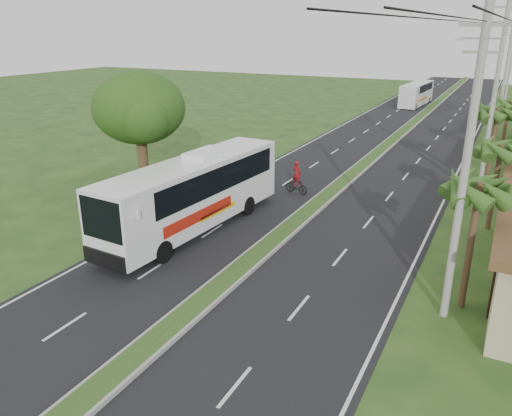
% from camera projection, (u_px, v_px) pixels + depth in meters
% --- Properties ---
extents(ground, '(180.00, 180.00, 0.00)m').
position_uv_depth(ground, '(221.00, 288.00, 20.59)').
color(ground, '#1E4318').
rests_on(ground, ground).
extents(road_asphalt, '(14.00, 160.00, 0.02)m').
position_uv_depth(road_asphalt, '(358.00, 171.00, 37.32)').
color(road_asphalt, black).
rests_on(road_asphalt, ground).
extents(median_strip, '(1.20, 160.00, 0.18)m').
position_uv_depth(median_strip, '(358.00, 169.00, 37.28)').
color(median_strip, gray).
rests_on(median_strip, ground).
extents(lane_edge_left, '(0.12, 160.00, 0.01)m').
position_uv_depth(lane_edge_left, '(277.00, 160.00, 40.19)').
color(lane_edge_left, silver).
rests_on(lane_edge_left, ground).
extents(lane_edge_right, '(0.12, 160.00, 0.01)m').
position_uv_depth(lane_edge_right, '(453.00, 183.00, 34.45)').
color(lane_edge_right, silver).
rests_on(lane_edge_right, ground).
extents(palm_verge_a, '(2.40, 2.40, 5.45)m').
position_uv_depth(palm_verge_a, '(479.00, 189.00, 17.63)').
color(palm_verge_a, '#473321').
rests_on(palm_verge_a, ground).
extents(palm_verge_b, '(2.40, 2.40, 5.05)m').
position_uv_depth(palm_verge_b, '(501.00, 149.00, 25.11)').
color(palm_verge_b, '#473321').
rests_on(palm_verge_b, ground).
extents(palm_verge_c, '(2.40, 2.40, 5.85)m').
position_uv_depth(palm_verge_c, '(497.00, 113.00, 30.96)').
color(palm_verge_c, '#473321').
rests_on(palm_verge_c, ground).
extents(palm_verge_d, '(2.40, 2.40, 5.25)m').
position_uv_depth(palm_verge_d, '(509.00, 104.00, 38.48)').
color(palm_verge_d, '#473321').
rests_on(palm_verge_d, ground).
extents(shade_tree, '(6.30, 6.00, 7.54)m').
position_uv_depth(shade_tree, '(138.00, 110.00, 32.43)').
color(shade_tree, '#473321').
rests_on(shade_tree, ground).
extents(utility_pole_a, '(1.60, 0.28, 11.00)m').
position_uv_depth(utility_pole_a, '(465.00, 169.00, 16.68)').
color(utility_pole_a, gray).
rests_on(utility_pole_a, ground).
extents(utility_pole_b, '(3.20, 0.28, 12.00)m').
position_uv_depth(utility_pole_b, '(494.00, 96.00, 29.88)').
color(utility_pole_b, gray).
rests_on(utility_pole_b, ground).
extents(utility_pole_c, '(1.60, 0.28, 11.00)m').
position_uv_depth(utility_pole_c, '(505.00, 77.00, 46.80)').
color(utility_pole_c, gray).
rests_on(utility_pole_c, ground).
extents(utility_pole_d, '(1.60, 0.28, 10.50)m').
position_uv_depth(utility_pole_d, '(510.00, 66.00, 63.61)').
color(utility_pole_d, gray).
rests_on(utility_pole_d, ground).
extents(coach_bus_main, '(3.48, 12.60, 4.03)m').
position_uv_depth(coach_bus_main, '(195.00, 189.00, 25.82)').
color(coach_bus_main, white).
rests_on(coach_bus_main, ground).
extents(coach_bus_far, '(2.77, 10.27, 2.96)m').
position_uv_depth(coach_bus_far, '(417.00, 93.00, 67.90)').
color(coach_bus_far, silver).
rests_on(coach_bus_far, ground).
extents(motorcyclist, '(1.72, 0.83, 2.16)m').
position_uv_depth(motorcyclist, '(297.00, 182.00, 31.92)').
color(motorcyclist, black).
rests_on(motorcyclist, ground).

